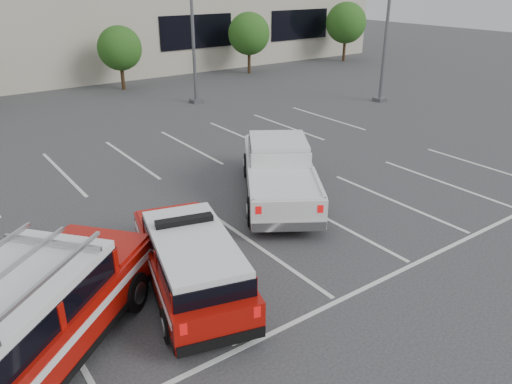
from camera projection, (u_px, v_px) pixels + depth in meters
ground at (263, 250)px, 13.48m from camera, size 120.00×120.00×0.00m
stall_markings at (184, 195)px, 16.83m from camera, size 23.00×15.00×0.01m
tree_mid_right at (121, 50)px, 31.61m from camera, size 2.77×2.77×3.99m
tree_right at (250, 35)px, 36.87m from camera, size 3.07×3.07×4.42m
tree_far_right at (346, 24)px, 42.12m from camera, size 3.37×3.37×4.85m
light_pole_mid at (192, 8)px, 27.07m from camera, size 0.90×0.60×10.24m
light_pole_right at (389, 8)px, 27.43m from camera, size 0.90×0.60×10.24m
fire_chief_suv at (191, 266)px, 11.44m from camera, size 3.02×5.24×1.74m
white_pickup at (279, 176)px, 16.44m from camera, size 5.10×6.25×1.87m
ladder_suv at (32, 323)px, 9.27m from camera, size 5.78×5.36×2.24m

